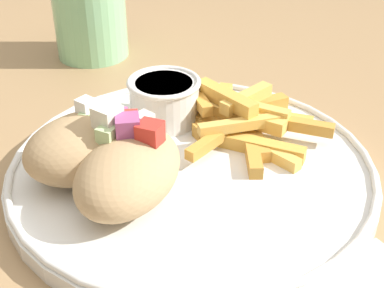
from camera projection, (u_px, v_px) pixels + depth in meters
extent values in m
cube|color=#9E7A51|center=(175.00, 172.00, 0.48)|extent=(1.21, 1.21, 0.04)
cylinder|color=#9E7A51|center=(216.00, 124.00, 1.33)|extent=(0.06, 0.06, 0.74)
cylinder|color=white|center=(192.00, 172.00, 0.44)|extent=(0.30, 0.30, 0.01)
torus|color=white|center=(192.00, 163.00, 0.43)|extent=(0.30, 0.30, 0.01)
ellipsoid|color=tan|center=(129.00, 172.00, 0.39)|extent=(0.13, 0.11, 0.05)
cube|color=red|center=(150.00, 134.00, 0.38)|extent=(0.02, 0.02, 0.02)
cube|color=white|center=(130.00, 125.00, 0.40)|extent=(0.02, 0.02, 0.02)
cube|color=#A34C84|center=(128.00, 127.00, 0.38)|extent=(0.02, 0.02, 0.02)
cube|color=#B7D693|center=(107.00, 135.00, 0.38)|extent=(0.02, 0.02, 0.01)
cube|color=silver|center=(144.00, 121.00, 0.39)|extent=(0.01, 0.01, 0.01)
ellipsoid|color=tan|center=(89.00, 147.00, 0.41)|extent=(0.11, 0.09, 0.05)
cube|color=silver|center=(108.00, 117.00, 0.39)|extent=(0.02, 0.02, 0.02)
cube|color=white|center=(84.00, 111.00, 0.41)|extent=(0.02, 0.02, 0.01)
cube|color=#B7D693|center=(88.00, 118.00, 0.41)|extent=(0.02, 0.02, 0.01)
cube|color=#A34C84|center=(121.00, 116.00, 0.41)|extent=(0.01, 0.01, 0.01)
cube|color=red|center=(130.00, 119.00, 0.40)|extent=(0.02, 0.02, 0.01)
cube|color=white|center=(115.00, 114.00, 0.40)|extent=(0.02, 0.02, 0.01)
cube|color=white|center=(86.00, 106.00, 0.41)|extent=(0.01, 0.01, 0.01)
cube|color=gold|center=(280.00, 119.00, 0.49)|extent=(0.04, 0.05, 0.01)
cube|color=gold|center=(225.00, 121.00, 0.48)|extent=(0.06, 0.06, 0.01)
cube|color=gold|center=(231.00, 122.00, 0.48)|extent=(0.08, 0.03, 0.01)
cube|color=gold|center=(256.00, 139.00, 0.46)|extent=(0.04, 0.06, 0.01)
cube|color=#E5B251|center=(269.00, 152.00, 0.44)|extent=(0.01, 0.06, 0.01)
cube|color=gold|center=(248.00, 109.00, 0.50)|extent=(0.08, 0.03, 0.01)
cube|color=gold|center=(261.00, 147.00, 0.45)|extent=(0.05, 0.07, 0.01)
cube|color=#E5B251|center=(208.00, 108.00, 0.50)|extent=(0.05, 0.07, 0.01)
cube|color=gold|center=(216.00, 107.00, 0.51)|extent=(0.07, 0.06, 0.01)
cube|color=gold|center=(252.00, 151.00, 0.44)|extent=(0.05, 0.06, 0.01)
cube|color=gold|center=(293.00, 124.00, 0.46)|extent=(0.04, 0.07, 0.01)
cube|color=#E5B251|center=(246.00, 99.00, 0.48)|extent=(0.06, 0.02, 0.01)
cube|color=#E5B251|center=(241.00, 124.00, 0.45)|extent=(0.07, 0.04, 0.01)
cube|color=#E5B251|center=(242.00, 117.00, 0.47)|extent=(0.04, 0.08, 0.01)
cube|color=gold|center=(215.00, 138.00, 0.45)|extent=(0.07, 0.02, 0.01)
cube|color=#E5B251|center=(247.00, 107.00, 0.47)|extent=(0.04, 0.08, 0.01)
cube|color=gold|center=(198.00, 98.00, 0.49)|extent=(0.03, 0.06, 0.01)
cube|color=gold|center=(226.00, 98.00, 0.47)|extent=(0.01, 0.07, 0.01)
cylinder|color=white|center=(164.00, 101.00, 0.49)|extent=(0.06, 0.06, 0.04)
cylinder|color=beige|center=(164.00, 85.00, 0.48)|extent=(0.05, 0.05, 0.01)
torus|color=white|center=(164.00, 82.00, 0.48)|extent=(0.07, 0.07, 0.00)
cylinder|color=#8CCC93|center=(89.00, 7.00, 0.63)|extent=(0.09, 0.09, 0.12)
cylinder|color=silver|center=(91.00, 22.00, 0.64)|extent=(0.08, 0.08, 0.07)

